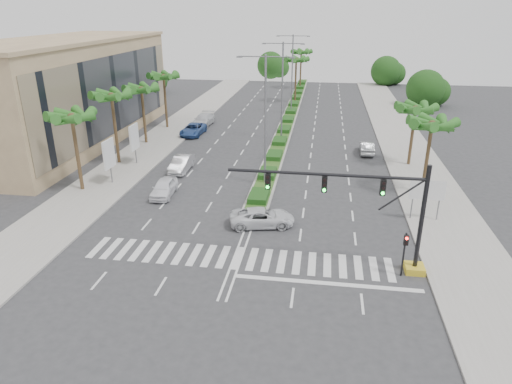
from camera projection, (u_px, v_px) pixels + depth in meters
The scene contains 28 objects.
ground at pixel (238, 258), 30.80m from camera, with size 160.00×160.00×0.00m, color #333335.
footpath_right at pixel (418, 171), 47.01m from camera, with size 6.00×120.00×0.15m, color gray.
footpath_left at pixel (138, 158), 51.20m from camera, with size 6.00×120.00×0.15m, color gray.
median at pixel (290, 114), 72.01m from camera, with size 2.20×75.00×0.20m, color gray.
median_grass at pixel (290, 113), 71.97m from camera, with size 1.80×75.00×0.04m, color #2D511B.
building at pixel (68, 93), 55.97m from camera, with size 12.00×36.00×12.00m, color tan.
signal_gantry at pixel (384, 221), 28.22m from camera, with size 12.60×1.20×7.20m.
pedestrian_signal at pixel (405, 248), 27.95m from camera, with size 0.28×0.36×3.00m.
direction_sign at pixel (427, 192), 35.34m from camera, with size 2.70×0.11×3.40m.
billboard_near at pixel (109, 154), 42.69m from camera, with size 0.18×2.10×4.35m.
billboard_far at pixel (134, 138), 48.19m from camera, with size 0.18×2.10×4.35m.
palm_left_near at pixel (72, 119), 39.73m from camera, with size 4.57×4.68×7.55m.
palm_left_mid at pixel (112, 98), 46.92m from camera, with size 4.57×4.68×7.95m.
palm_left_far at pixel (142, 91), 54.47m from camera, with size 4.57×4.68×7.35m.
palm_left_end at pixel (164, 78), 61.66m from camera, with size 4.57×4.68×7.75m.
palm_right_near at pixel (432, 126), 39.31m from camera, with size 4.57×4.68×7.05m.
palm_right_far at pixel (415, 111), 46.75m from camera, with size 4.57×4.68×6.75m.
palm_median_a at pixel (296, 61), 78.53m from camera, with size 4.57×4.68×8.05m.
palm_median_b at pixel (301, 53), 92.28m from camera, with size 4.57×4.68×8.05m.
streetlight_near at pixel (265, 114), 41.08m from camera, with size 5.10×0.25×12.00m.
streetlight_mid at pixel (282, 86), 55.75m from camera, with size 5.10×0.25×12.00m.
streetlight_far at pixel (292, 70), 70.42m from camera, with size 5.10×0.25×12.00m.
car_parked_a at pixel (164, 188), 40.80m from camera, with size 1.76×4.37×1.49m, color white.
car_parked_b at pixel (182, 164), 47.03m from camera, with size 1.62×4.64×1.53m, color #B0B0B5.
car_parked_c at pixel (193, 129), 60.34m from camera, with size 2.49×5.40×1.50m, color #305192.
car_parked_d at pixel (203, 120), 65.18m from camera, with size 2.29×5.63×1.63m, color silver.
car_crossing at pixel (262, 217), 35.16m from camera, with size 2.30×4.99×1.39m, color silver.
car_right at pixel (367, 148), 52.68m from camera, with size 1.50×4.30×1.42m, color #9D9EA1.
Camera 1 is at (5.22, -26.39, 15.69)m, focal length 32.00 mm.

